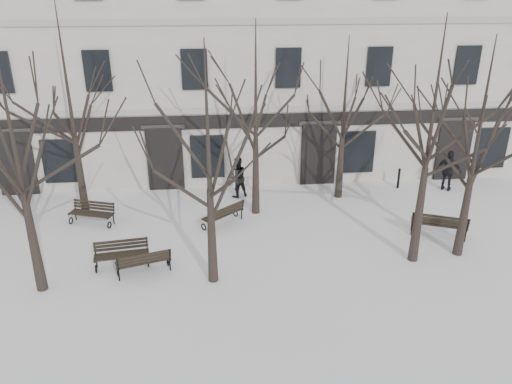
{
  "coord_description": "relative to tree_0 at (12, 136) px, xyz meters",
  "views": [
    {
      "loc": [
        -1.43,
        -13.57,
        8.9
      ],
      "look_at": [
        0.14,
        3.0,
        1.79
      ],
      "focal_mm": 35.0,
      "sensor_mm": 36.0,
      "label": 1
    }
  ],
  "objects": [
    {
      "name": "building",
      "position": [
        6.83,
        12.84,
        0.57
      ],
      "size": [
        40.4,
        10.2,
        11.4
      ],
      "color": "beige",
      "rests_on": "ground"
    },
    {
      "name": "bench_4",
      "position": [
        5.8,
        3.87,
        -4.46
      ],
      "size": [
        1.75,
        1.62,
        0.9
      ],
      "rotation": [
        0.0,
        0.0,
        3.85
      ],
      "color": "black",
      "rests_on": "ground"
    },
    {
      "name": "tree_0",
      "position": [
        0.0,
        0.0,
        0.0
      ],
      "size": [
        5.54,
        5.54,
        7.92
      ],
      "color": "black",
      "rests_on": "ground"
    },
    {
      "name": "bench_1",
      "position": [
        3.08,
        0.58,
        -4.47
      ],
      "size": [
        1.84,
        1.1,
        0.88
      ],
      "rotation": [
        0.0,
        0.0,
        3.44
      ],
      "color": "black",
      "rests_on": "ground"
    },
    {
      "name": "tree_6",
      "position": [
        10.95,
        6.19,
        -0.63
      ],
      "size": [
        4.84,
        4.84,
        6.92
      ],
      "color": "black",
      "rests_on": "ground"
    },
    {
      "name": "tree_2",
      "position": [
        12.17,
        0.62,
        0.08
      ],
      "size": [
        5.64,
        5.64,
        8.05
      ],
      "color": "black",
      "rests_on": "ground"
    },
    {
      "name": "pedestrian_c",
      "position": [
        16.05,
        6.47,
        -4.95
      ],
      "size": [
        1.16,
        1.03,
        1.88
      ],
      "primitive_type": "imported",
      "rotation": [
        0.0,
        0.0,
        2.49
      ],
      "color": "black",
      "rests_on": "ground"
    },
    {
      "name": "tree_1",
      "position": [
        5.32,
        0.0,
        -0.25
      ],
      "size": [
        5.26,
        5.26,
        7.51
      ],
      "color": "black",
      "rests_on": "ground"
    },
    {
      "name": "bench_3",
      "position": [
        0.65,
        4.51,
        -4.47
      ],
      "size": [
        1.85,
        1.16,
        0.89
      ],
      "rotation": [
        0.0,
        0.0,
        -0.33
      ],
      "color": "black",
      "rests_on": "ground"
    },
    {
      "name": "bench_0",
      "position": [
        2.29,
        1.16,
        -4.46
      ],
      "size": [
        1.84,
        0.87,
        0.9
      ],
      "rotation": [
        0.0,
        0.0,
        0.13
      ],
      "color": "black",
      "rests_on": "ground"
    },
    {
      "name": "bench_2",
      "position": [
        13.74,
        2.15,
        -4.4
      ],
      "size": [
        2.09,
        1.42,
        1.01
      ],
      "rotation": [
        0.0,
        0.0,
        2.75
      ],
      "color": "black",
      "rests_on": "ground"
    },
    {
      "name": "tree_4",
      "position": [
        0.19,
        5.35,
        0.25
      ],
      "size": [
        5.83,
        5.83,
        8.32
      ],
      "color": "black",
      "rests_on": "ground"
    },
    {
      "name": "ground",
      "position": [
        6.83,
        -0.11,
        -4.95
      ],
      "size": [
        100.0,
        100.0,
        0.0
      ],
      "primitive_type": "plane",
      "color": "white",
      "rests_on": "ground"
    },
    {
      "name": "bollard_a",
      "position": [
        7.36,
        6.95,
        -4.39
      ],
      "size": [
        0.13,
        0.13,
        1.05
      ],
      "color": "black",
      "rests_on": "ground"
    },
    {
      "name": "tree_3",
      "position": [
        13.89,
        0.87,
        -0.3
      ],
      "size": [
        5.2,
        5.2,
        7.43
      ],
      "color": "black",
      "rests_on": "ground"
    },
    {
      "name": "tree_5",
      "position": [
        7.15,
        4.91,
        -0.17
      ],
      "size": [
        5.35,
        5.35,
        7.64
      ],
      "color": "black",
      "rests_on": "ground"
    },
    {
      "name": "pedestrian_b",
      "position": [
        6.5,
        6.63,
        -4.95
      ],
      "size": [
        1.07,
        0.95,
        1.83
      ],
      "primitive_type": "imported",
      "rotation": [
        0.0,
        0.0,
        3.48
      ],
      "color": "black",
      "rests_on": "ground"
    },
    {
      "name": "bollard_b",
      "position": [
        13.94,
        6.9,
        -4.43
      ],
      "size": [
        0.13,
        0.13,
        0.97
      ],
      "color": "black",
      "rests_on": "ground"
    }
  ]
}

